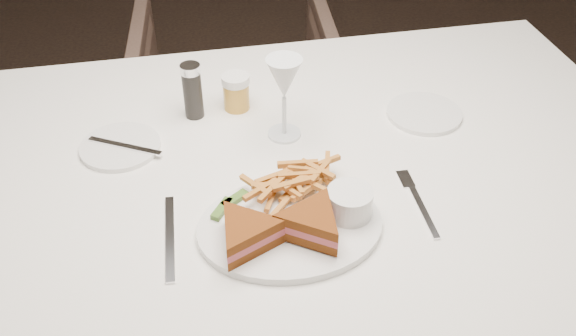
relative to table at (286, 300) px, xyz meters
The scene contains 4 objects.
ground 0.53m from the table, 141.47° to the left, with size 5.00×5.00×0.00m, color black.
table is the anchor object (origin of this frame).
chair_far 0.95m from the table, 94.16° to the left, with size 0.66×0.62×0.68m, color #503B31.
table_setting 0.42m from the table, 99.82° to the right, with size 0.80×0.57×0.18m.
Camera 1 is at (0.20, -1.18, 1.52)m, focal length 40.00 mm.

